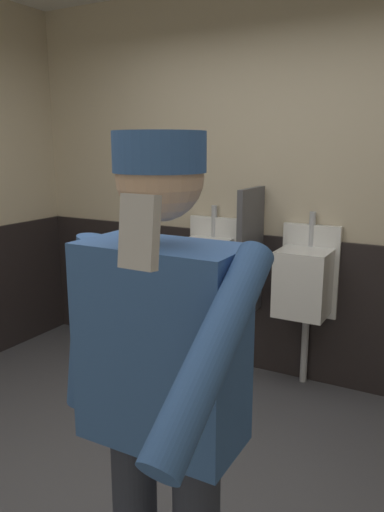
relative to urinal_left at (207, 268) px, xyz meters
name	(u,v)px	position (x,y,z in m)	size (l,w,h in m)	color
wall_back	(280,186)	(0.48, 0.22, 0.62)	(4.82, 0.12, 2.79)	beige
wainscot_band_back	(272,305)	(0.48, 0.14, -0.26)	(4.22, 0.03, 1.04)	black
urinal_left	(207,268)	(0.00, 0.00, 0.00)	(0.40, 0.34, 1.24)	white
urinal_middle	(305,281)	(0.75, 0.00, 0.00)	(0.40, 0.34, 1.24)	white
privacy_divider_panel	(250,253)	(0.37, -0.07, 0.17)	(0.04, 0.40, 0.90)	#4C4C51
person	(161,383)	(0.94, -2.13, 0.25)	(0.67, 0.60, 1.72)	#2D3342
cell_phone	(139,232)	(1.23, -2.63, 0.79)	(0.06, 0.02, 0.11)	silver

